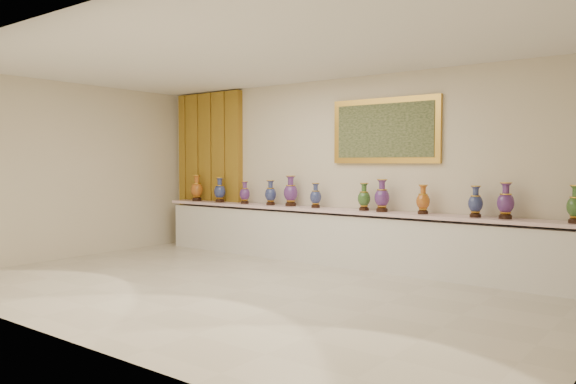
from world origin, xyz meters
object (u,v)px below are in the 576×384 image
(counter, at_px, (337,238))
(vase_2, at_px, (245,194))
(vase_1, at_px, (220,191))
(vase_0, at_px, (197,189))

(counter, height_order, vase_2, vase_2)
(vase_1, height_order, vase_2, vase_1)
(vase_0, bearing_deg, vase_1, 0.64)
(vase_0, xyz_separation_m, vase_1, (0.61, 0.01, -0.02))
(vase_0, relative_size, vase_1, 1.08)
(vase_2, bearing_deg, vase_0, -179.33)
(counter, relative_size, vase_0, 14.53)
(vase_2, bearing_deg, vase_1, -179.30)
(counter, xyz_separation_m, vase_0, (-3.16, -0.06, 0.69))
(vase_1, xyz_separation_m, vase_2, (0.62, 0.01, -0.03))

